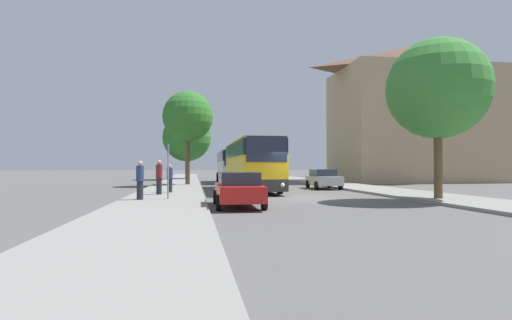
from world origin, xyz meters
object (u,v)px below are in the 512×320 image
(pedestrian_waiting_far, at_px, (159,177))
(pedestrian_walking_back, at_px, (170,178))
(bus_middle, at_px, (231,166))
(parked_car_left_curb, at_px, (238,189))
(bus_front, at_px, (251,165))
(tree_left_far, at_px, (187,137))
(pedestrian_waiting_near, at_px, (140,180))
(tree_left_near, at_px, (188,117))
(bus_stop_sign, at_px, (168,165))
(parked_car_right_near, at_px, (323,179))
(tree_right_near, at_px, (438,89))

(pedestrian_waiting_far, height_order, pedestrian_walking_back, pedestrian_waiting_far)
(pedestrian_walking_back, bearing_deg, pedestrian_waiting_far, 129.43)
(bus_middle, bearing_deg, parked_car_left_curb, -94.23)
(bus_front, bearing_deg, bus_middle, 90.26)
(pedestrian_waiting_far, bearing_deg, bus_front, -140.47)
(bus_middle, height_order, tree_left_far, tree_left_far)
(pedestrian_waiting_near, xyz_separation_m, pedestrian_waiting_far, (0.59, 3.36, 0.05))
(tree_left_near, bearing_deg, parked_car_left_curb, -82.54)
(bus_stop_sign, relative_size, pedestrian_walking_back, 1.58)
(bus_front, relative_size, bus_stop_sign, 4.59)
(pedestrian_walking_back, bearing_deg, pedestrian_waiting_near, 133.22)
(parked_car_left_curb, relative_size, parked_car_right_near, 1.09)
(bus_middle, bearing_deg, tree_left_near, -123.61)
(bus_stop_sign, distance_m, tree_left_far, 31.53)
(bus_stop_sign, bearing_deg, bus_front, 57.30)
(tree_right_near, bearing_deg, pedestrian_waiting_near, 174.29)
(tree_left_far, bearing_deg, parked_car_right_near, -64.49)
(tree_right_near, bearing_deg, pedestrian_walking_back, 153.83)
(bus_stop_sign, height_order, pedestrian_walking_back, bus_stop_sign)
(bus_middle, height_order, parked_car_left_curb, bus_middle)
(bus_middle, relative_size, pedestrian_waiting_near, 5.90)
(tree_left_near, xyz_separation_m, tree_right_near, (12.29, -16.79, -0.46))
(bus_stop_sign, distance_m, pedestrian_walking_back, 4.83)
(bus_front, relative_size, pedestrian_walking_back, 7.27)
(parked_car_left_curb, distance_m, pedestrian_waiting_near, 5.05)
(bus_stop_sign, bearing_deg, tree_left_near, 87.27)
(pedestrian_waiting_near, height_order, tree_left_near, tree_left_near)
(pedestrian_walking_back, relative_size, tree_left_near, 0.21)
(tree_left_far, bearing_deg, tree_left_near, -88.78)
(pedestrian_waiting_near, height_order, pedestrian_waiting_far, pedestrian_waiting_far)
(pedestrian_waiting_near, bearing_deg, bus_middle, -119.56)
(bus_stop_sign, xyz_separation_m, tree_right_near, (13.01, -1.74, 3.72))
(parked_car_left_curb, xyz_separation_m, tree_right_near, (9.94, 1.14, 4.73))
(parked_car_right_near, xyz_separation_m, pedestrian_waiting_far, (-11.55, -6.27, 0.35))
(pedestrian_waiting_far, bearing_deg, parked_car_right_near, -152.58)
(pedestrian_waiting_near, distance_m, tree_left_far, 31.96)
(pedestrian_waiting_far, bearing_deg, bus_middle, -108.39)
(bus_front, xyz_separation_m, bus_middle, (-0.12, 13.40, -0.09))
(parked_car_left_curb, relative_size, tree_left_near, 0.57)
(parked_car_right_near, distance_m, bus_stop_sign, 14.36)
(pedestrian_waiting_far, xyz_separation_m, tree_left_near, (1.39, 12.00, 4.83))
(bus_stop_sign, xyz_separation_m, pedestrian_walking_back, (-0.20, 4.76, -0.79))
(bus_stop_sign, bearing_deg, pedestrian_waiting_far, 102.47)
(bus_middle, relative_size, bus_stop_sign, 4.08)
(pedestrian_waiting_near, xyz_separation_m, tree_left_far, (1.64, 31.64, 4.26))
(parked_car_right_near, relative_size, tree_left_near, 0.52)
(parked_car_left_curb, bearing_deg, tree_left_near, 98.13)
(pedestrian_waiting_far, bearing_deg, pedestrian_walking_back, -106.77)
(bus_middle, distance_m, parked_car_right_near, 13.51)
(parked_car_left_curb, bearing_deg, tree_left_far, 95.18)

